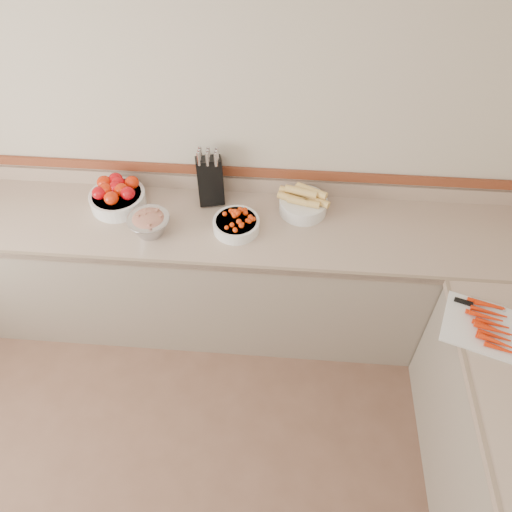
# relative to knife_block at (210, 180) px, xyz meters

# --- Properties ---
(back_wall) EXTENTS (4.00, 0.00, 4.00)m
(back_wall) POSITION_rel_knife_block_xyz_m (-0.03, 0.10, 0.25)
(back_wall) COLOR beige
(back_wall) RESTS_ON ground_plane
(counter_back) EXTENTS (4.00, 0.65, 1.08)m
(counter_back) POSITION_rel_knife_block_xyz_m (-0.03, -0.22, -0.59)
(counter_back) COLOR tan
(counter_back) RESTS_ON ground_plane
(knife_block) EXTENTS (0.19, 0.21, 0.37)m
(knife_block) POSITION_rel_knife_block_xyz_m (0.00, 0.00, 0.00)
(knife_block) COLOR black
(knife_block) RESTS_ON counter_back
(tomato_bowl) EXTENTS (0.33, 0.33, 0.16)m
(tomato_bowl) POSITION_rel_knife_block_xyz_m (-0.55, -0.10, -0.07)
(tomato_bowl) COLOR white
(tomato_bowl) RESTS_ON counter_back
(cherry_tomato_bowl) EXTENTS (0.27, 0.27, 0.14)m
(cherry_tomato_bowl) POSITION_rel_knife_block_xyz_m (0.18, -0.26, -0.10)
(cherry_tomato_bowl) COLOR white
(cherry_tomato_bowl) RESTS_ON counter_back
(corn_bowl) EXTENTS (0.31, 0.29, 0.17)m
(corn_bowl) POSITION_rel_knife_block_xyz_m (0.56, -0.06, -0.08)
(corn_bowl) COLOR white
(corn_bowl) RESTS_ON counter_back
(rhubarb_bowl) EXTENTS (0.24, 0.24, 0.14)m
(rhubarb_bowl) POSITION_rel_knife_block_xyz_m (-0.31, -0.32, -0.08)
(rhubarb_bowl) COLOR #B2B2BA
(rhubarb_bowl) RESTS_ON counter_back
(cutting_board) EXTENTS (0.49, 0.43, 0.06)m
(cutting_board) POSITION_rel_knife_block_xyz_m (1.47, -0.84, -0.13)
(cutting_board) COLOR white
(cutting_board) RESTS_ON counter_right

